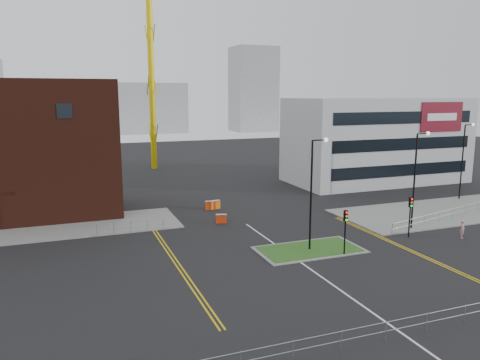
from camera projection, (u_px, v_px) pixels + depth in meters
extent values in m
plane|color=black|center=(343.00, 292.00, 30.16)|extent=(200.00, 200.00, 0.00)
cube|color=slate|center=(27.00, 231.00, 43.43)|extent=(28.00, 8.00, 0.12)
cube|color=slate|center=(445.00, 211.00, 50.68)|extent=(24.00, 10.00, 0.12)
cube|color=slate|center=(309.00, 250.00, 38.21)|extent=(8.60, 4.60, 0.08)
cube|color=#2D551C|center=(309.00, 249.00, 38.20)|extent=(8.00, 4.00, 0.12)
cube|color=#431910|center=(25.00, 149.00, 47.69)|extent=(18.00, 10.00, 14.00)
cube|color=black|center=(64.00, 111.00, 43.73)|extent=(1.40, 0.10, 1.40)
cube|color=#B5B8BA|center=(376.00, 140.00, 67.54)|extent=(25.00, 12.00, 12.00)
cube|color=black|center=(402.00, 170.00, 62.64)|extent=(22.00, 0.10, 1.60)
cube|color=black|center=(404.00, 144.00, 62.01)|extent=(22.00, 0.10, 1.60)
cube|color=black|center=(406.00, 118.00, 61.37)|extent=(22.00, 0.10, 1.60)
cube|color=maroon|center=(442.00, 117.00, 63.40)|extent=(7.00, 0.15, 4.00)
cube|color=white|center=(442.00, 117.00, 63.31)|extent=(5.00, 0.05, 1.00)
cylinder|color=yellow|center=(151.00, 60.00, 76.78)|extent=(1.00, 1.00, 36.02)
cylinder|color=black|center=(311.00, 196.00, 37.40)|extent=(0.16, 0.16, 9.00)
cylinder|color=black|center=(319.00, 140.00, 36.79)|extent=(1.20, 0.10, 0.10)
sphere|color=silver|center=(326.00, 140.00, 37.00)|extent=(0.36, 0.36, 0.36)
cylinder|color=black|center=(414.00, 182.00, 43.41)|extent=(0.16, 0.16, 9.00)
cylinder|color=black|center=(423.00, 134.00, 42.80)|extent=(1.20, 0.10, 0.10)
sphere|color=silver|center=(428.00, 133.00, 43.01)|extent=(0.36, 0.36, 0.36)
cylinder|color=black|center=(462.00, 163.00, 55.63)|extent=(0.16, 0.16, 9.00)
cylinder|color=black|center=(469.00, 125.00, 55.02)|extent=(1.20, 0.10, 0.10)
sphere|color=silver|center=(473.00, 125.00, 55.23)|extent=(0.36, 0.36, 0.36)
cylinder|color=black|center=(345.00, 237.00, 36.80)|extent=(0.12, 0.12, 3.00)
cube|color=black|center=(346.00, 216.00, 36.49)|extent=(0.28, 0.22, 0.90)
sphere|color=red|center=(347.00, 213.00, 36.31)|extent=(0.18, 0.18, 0.18)
sphere|color=orange|center=(347.00, 216.00, 36.37)|extent=(0.18, 0.18, 0.18)
sphere|color=#0CCC33|center=(346.00, 220.00, 36.42)|extent=(0.18, 0.18, 0.18)
cylinder|color=black|center=(409.00, 221.00, 41.42)|extent=(0.12, 0.12, 3.00)
cube|color=black|center=(411.00, 202.00, 41.11)|extent=(0.28, 0.22, 0.90)
sphere|color=red|center=(412.00, 199.00, 40.93)|extent=(0.18, 0.18, 0.18)
sphere|color=orange|center=(412.00, 203.00, 40.99)|extent=(0.18, 0.18, 0.18)
sphere|color=#0CCC33|center=(412.00, 206.00, 41.04)|extent=(0.18, 0.18, 0.18)
cylinder|color=gray|center=(407.00, 318.00, 24.45)|extent=(24.00, 0.04, 0.04)
cylinder|color=gray|center=(407.00, 327.00, 24.54)|extent=(24.00, 0.04, 0.04)
cylinder|color=gray|center=(131.00, 222.00, 42.70)|extent=(6.00, 0.04, 0.04)
cylinder|color=gray|center=(131.00, 227.00, 42.79)|extent=(6.00, 0.04, 0.04)
cylinder|color=gray|center=(97.00, 231.00, 41.75)|extent=(0.05, 0.05, 1.10)
cylinder|color=gray|center=(163.00, 224.00, 43.83)|extent=(0.05, 0.05, 1.10)
cylinder|color=gray|center=(453.00, 209.00, 47.67)|extent=(19.01, 5.04, 0.04)
cylinder|color=gray|center=(453.00, 213.00, 47.76)|extent=(19.01, 5.04, 0.04)
cylinder|color=gray|center=(392.00, 229.00, 42.16)|extent=(0.05, 0.05, 1.10)
cube|color=silver|center=(327.00, 280.00, 32.00)|extent=(0.15, 30.00, 0.01)
cube|color=gold|center=(172.00, 259.00, 36.23)|extent=(0.12, 24.00, 0.01)
cube|color=gold|center=(175.00, 258.00, 36.33)|extent=(0.12, 24.00, 0.01)
cube|color=gold|center=(401.00, 247.00, 38.98)|extent=(0.12, 20.00, 0.01)
cube|color=gold|center=(403.00, 247.00, 39.08)|extent=(0.12, 20.00, 0.01)
cube|color=gray|center=(148.00, 108.00, 151.76)|extent=(24.00, 12.00, 16.00)
cube|color=gray|center=(253.00, 90.00, 158.24)|extent=(14.00, 12.00, 28.00)
cube|color=gray|center=(89.00, 114.00, 155.06)|extent=(30.00, 12.00, 12.00)
imported|color=#CE858C|center=(462.00, 229.00, 41.23)|extent=(0.70, 0.70, 1.64)
cube|color=red|center=(210.00, 205.00, 51.62)|extent=(1.17, 0.55, 0.94)
cube|color=silver|center=(210.00, 202.00, 51.54)|extent=(1.17, 0.55, 0.11)
cube|color=red|center=(221.00, 219.00, 46.17)|extent=(1.11, 0.66, 0.88)
cube|color=silver|center=(221.00, 215.00, 46.09)|extent=(1.11, 0.66, 0.11)
cube|color=orange|center=(215.00, 205.00, 51.80)|extent=(1.20, 0.58, 0.96)
cube|color=silver|center=(215.00, 201.00, 51.72)|extent=(1.20, 0.58, 0.12)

